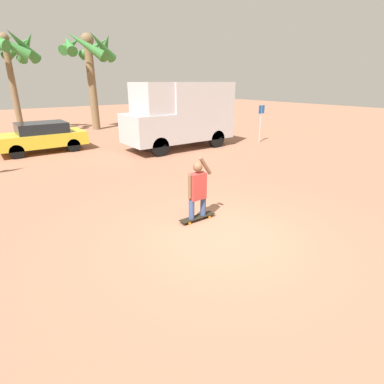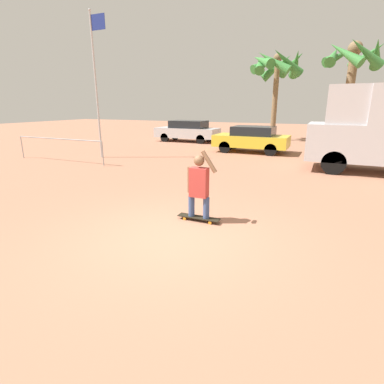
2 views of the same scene
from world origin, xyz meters
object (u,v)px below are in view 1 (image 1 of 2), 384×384
at_px(palm_tree_near_van, 89,54).
at_px(skateboard, 197,217).
at_px(street_sign, 261,119).
at_px(palm_tree_center_background, 4,48).
at_px(camper_van, 181,113).
at_px(person_skateboarder, 198,187).
at_px(parked_car_yellow, 42,136).

bearing_deg(palm_tree_near_van, skateboard, -101.40).
bearing_deg(street_sign, skateboard, -146.25).
bearing_deg(palm_tree_center_background, palm_tree_near_van, -10.04).
xyz_separation_m(camper_van, palm_tree_center_background, (-6.10, 9.79, 3.41)).
bearing_deg(palm_tree_near_van, camper_van, -81.61).
bearing_deg(camper_van, palm_tree_near_van, 98.39).
relative_size(person_skateboarder, parked_car_yellow, 0.38).
bearing_deg(person_skateboarder, camper_van, 58.20).
bearing_deg(parked_car_yellow, person_skateboarder, -82.55).
relative_size(skateboard, person_skateboarder, 0.64).
xyz_separation_m(skateboard, palm_tree_center_background, (-1.48, 17.26, 5.09)).
xyz_separation_m(camper_van, parked_car_yellow, (-6.03, 3.26, -1.01)).
distance_m(person_skateboarder, palm_tree_near_van, 17.25).
bearing_deg(skateboard, parked_car_yellow, 97.46).
relative_size(skateboard, street_sign, 0.48).
relative_size(camper_van, palm_tree_center_background, 0.89).
xyz_separation_m(palm_tree_near_van, palm_tree_center_background, (-4.78, 0.85, 0.14)).
xyz_separation_m(person_skateboarder, palm_tree_center_background, (-1.47, 17.26, 4.29)).
bearing_deg(skateboard, person_skateboarder, 180.00).
distance_m(person_skateboarder, parked_car_yellow, 10.82).
xyz_separation_m(person_skateboarder, street_sign, (9.02, 6.02, 0.46)).
xyz_separation_m(person_skateboarder, camper_van, (4.63, 7.47, 0.89)).
bearing_deg(person_skateboarder, skateboard, 0.00).
xyz_separation_m(person_skateboarder, palm_tree_near_van, (3.31, 16.41, 4.16)).
relative_size(skateboard, palm_tree_near_van, 0.15).
height_order(camper_van, street_sign, camper_van).
height_order(person_skateboarder, palm_tree_center_background, palm_tree_center_background).
bearing_deg(camper_van, skateboard, -121.80).
xyz_separation_m(parked_car_yellow, palm_tree_near_van, (4.71, 5.68, 4.28)).
distance_m(skateboard, camper_van, 8.94).
bearing_deg(person_skateboarder, parked_car_yellow, 97.45).
height_order(parked_car_yellow, palm_tree_center_background, palm_tree_center_background).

